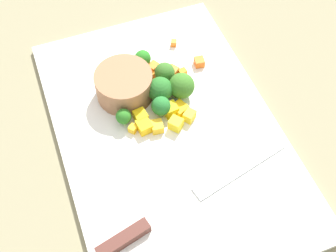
# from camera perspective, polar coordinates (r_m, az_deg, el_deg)

# --- Properties ---
(ground_plane) EXTENTS (4.00, 4.00, 0.00)m
(ground_plane) POSITION_cam_1_polar(r_m,az_deg,el_deg) (0.68, -0.00, -1.02)
(ground_plane) COLOR gray
(cutting_board) EXTENTS (0.50, 0.33, 0.01)m
(cutting_board) POSITION_cam_1_polar(r_m,az_deg,el_deg) (0.67, -0.00, -0.75)
(cutting_board) COLOR white
(cutting_board) RESTS_ON ground_plane
(prep_bowl) EXTENTS (0.09, 0.09, 0.05)m
(prep_bowl) POSITION_cam_1_polar(r_m,az_deg,el_deg) (0.69, -5.86, 5.45)
(prep_bowl) COLOR #9B6946
(prep_bowl) RESTS_ON cutting_board
(chef_knife) EXTENTS (0.09, 0.31, 0.02)m
(chef_knife) POSITION_cam_1_polar(r_m,az_deg,el_deg) (0.60, -0.23, -11.49)
(chef_knife) COLOR silver
(chef_knife) RESTS_ON cutting_board
(carrot_dice_0) EXTENTS (0.01, 0.01, 0.01)m
(carrot_dice_0) POSITION_cam_1_polar(r_m,az_deg,el_deg) (0.73, -2.21, 6.94)
(carrot_dice_0) COLOR orange
(carrot_dice_0) RESTS_ON cutting_board
(carrot_dice_1) EXTENTS (0.02, 0.02, 0.01)m
(carrot_dice_1) POSITION_cam_1_polar(r_m,az_deg,el_deg) (0.74, 4.19, 8.50)
(carrot_dice_1) COLOR orange
(carrot_dice_1) RESTS_ON cutting_board
(carrot_dice_2) EXTENTS (0.02, 0.02, 0.02)m
(carrot_dice_2) POSITION_cam_1_polar(r_m,az_deg,el_deg) (0.71, 1.28, 5.40)
(carrot_dice_2) COLOR orange
(carrot_dice_2) RESTS_ON cutting_board
(carrot_dice_3) EXTENTS (0.02, 0.02, 0.02)m
(carrot_dice_3) POSITION_cam_1_polar(r_m,az_deg,el_deg) (0.73, -1.95, 7.76)
(carrot_dice_3) COLOR orange
(carrot_dice_3) RESTS_ON cutting_board
(carrot_dice_4) EXTENTS (0.01, 0.01, 0.01)m
(carrot_dice_4) POSITION_cam_1_polar(r_m,az_deg,el_deg) (0.77, 0.77, 10.98)
(carrot_dice_4) COLOR orange
(carrot_dice_4) RESTS_ON cutting_board
(carrot_dice_5) EXTENTS (0.01, 0.01, 0.01)m
(carrot_dice_5) POSITION_cam_1_polar(r_m,az_deg,el_deg) (0.73, 1.96, 7.11)
(carrot_dice_5) COLOR orange
(carrot_dice_5) RESTS_ON cutting_board
(carrot_dice_6) EXTENTS (0.02, 0.02, 0.02)m
(carrot_dice_6) POSITION_cam_1_polar(r_m,az_deg,el_deg) (0.73, 0.65, 7.27)
(carrot_dice_6) COLOR orange
(carrot_dice_6) RESTS_ON cutting_board
(carrot_dice_7) EXTENTS (0.02, 0.02, 0.01)m
(carrot_dice_7) POSITION_cam_1_polar(r_m,az_deg,el_deg) (0.72, -0.65, 6.52)
(carrot_dice_7) COLOR orange
(carrot_dice_7) RESTS_ON cutting_board
(pepper_dice_0) EXTENTS (0.02, 0.02, 0.02)m
(pepper_dice_0) POSITION_cam_1_polar(r_m,az_deg,el_deg) (0.67, -3.68, 1.28)
(pepper_dice_0) COLOR yellow
(pepper_dice_0) RESTS_ON cutting_board
(pepper_dice_1) EXTENTS (0.03, 0.03, 0.02)m
(pepper_dice_1) POSITION_cam_1_polar(r_m,az_deg,el_deg) (0.66, 1.00, 0.41)
(pepper_dice_1) COLOR yellow
(pepper_dice_1) RESTS_ON cutting_board
(pepper_dice_2) EXTENTS (0.02, 0.02, 0.01)m
(pepper_dice_2) POSITION_cam_1_polar(r_m,az_deg,el_deg) (0.66, -1.46, -0.07)
(pepper_dice_2) COLOR yellow
(pepper_dice_2) RESTS_ON cutting_board
(pepper_dice_3) EXTENTS (0.03, 0.03, 0.01)m
(pepper_dice_3) POSITION_cam_1_polar(r_m,az_deg,el_deg) (0.68, 1.55, 2.29)
(pepper_dice_3) COLOR yellow
(pepper_dice_3) RESTS_ON cutting_board
(pepper_dice_4) EXTENTS (0.02, 0.02, 0.02)m
(pepper_dice_4) POSITION_cam_1_polar(r_m,az_deg,el_deg) (0.66, -3.19, -0.04)
(pepper_dice_4) COLOR yellow
(pepper_dice_4) RESTS_ON cutting_board
(pepper_dice_5) EXTENTS (0.02, 0.02, 0.02)m
(pepper_dice_5) POSITION_cam_1_polar(r_m,az_deg,el_deg) (0.67, 2.87, 1.36)
(pepper_dice_5) COLOR yellow
(pepper_dice_5) RESTS_ON cutting_board
(pepper_dice_6) EXTENTS (0.02, 0.02, 0.02)m
(pepper_dice_6) POSITION_cam_1_polar(r_m,az_deg,el_deg) (0.68, 0.34, 2.17)
(pepper_dice_6) COLOR yellow
(pepper_dice_6) RESTS_ON cutting_board
(pepper_dice_7) EXTENTS (0.02, 0.02, 0.01)m
(pepper_dice_7) POSITION_cam_1_polar(r_m,az_deg,el_deg) (0.66, -4.69, -0.34)
(pepper_dice_7) COLOR yellow
(pepper_dice_7) RESTS_ON cutting_board
(broccoli_floret_0) EXTENTS (0.03, 0.03, 0.04)m
(broccoli_floret_0) POSITION_cam_1_polar(r_m,az_deg,el_deg) (0.71, -0.45, 7.10)
(broccoli_floret_0) COLOR #85B958
(broccoli_floret_0) RESTS_ON cutting_board
(broccoli_floret_1) EXTENTS (0.03, 0.03, 0.04)m
(broccoli_floret_1) POSITION_cam_1_polar(r_m,az_deg,el_deg) (0.66, -1.04, 2.62)
(broccoli_floret_1) COLOR #88BD65
(broccoli_floret_1) RESTS_ON cutting_board
(broccoli_floret_2) EXTENTS (0.02, 0.02, 0.03)m
(broccoli_floret_2) POSITION_cam_1_polar(r_m,az_deg,el_deg) (0.66, -5.94, 1.25)
(broccoli_floret_2) COLOR #84B56C
(broccoli_floret_2) RESTS_ON cutting_board
(broccoli_floret_3) EXTENTS (0.03, 0.03, 0.04)m
(broccoli_floret_3) POSITION_cam_1_polar(r_m,az_deg,el_deg) (0.73, -3.39, 8.95)
(broccoli_floret_3) COLOR #89B660
(broccoli_floret_3) RESTS_ON cutting_board
(broccoli_floret_4) EXTENTS (0.04, 0.04, 0.05)m
(broccoli_floret_4) POSITION_cam_1_polar(r_m,az_deg,el_deg) (0.68, -1.05, 4.84)
(broccoli_floret_4) COLOR #91B059
(broccoli_floret_4) RESTS_ON cutting_board
(broccoli_floret_5) EXTENTS (0.04, 0.04, 0.05)m
(broccoli_floret_5) POSITION_cam_1_polar(r_m,az_deg,el_deg) (0.69, 1.82, 5.34)
(broccoli_floret_5) COLOR #98C063
(broccoli_floret_5) RESTS_ON cutting_board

